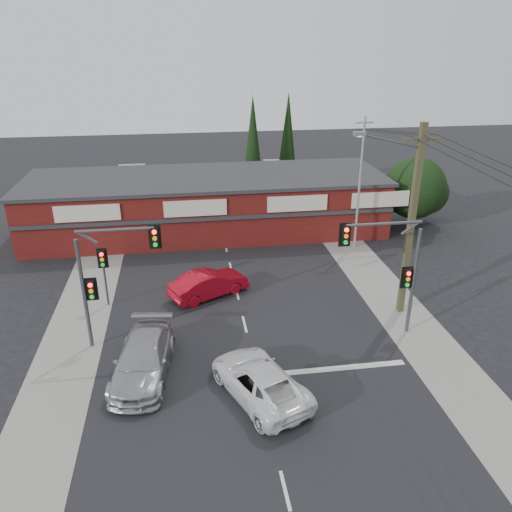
{
  "coord_description": "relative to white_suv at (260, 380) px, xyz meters",
  "views": [
    {
      "loc": [
        -2.7,
        -19.14,
        13.59
      ],
      "look_at": [
        0.62,
        3.0,
        3.75
      ],
      "focal_mm": 35.0,
      "sensor_mm": 36.0,
      "label": 1
    }
  ],
  "objects": [
    {
      "name": "ground",
      "position": [
        0.09,
        2.74,
        -0.73
      ],
      "size": [
        120.0,
        120.0,
        0.0
      ],
      "primitive_type": "plane",
      "color": "black",
      "rests_on": "ground"
    },
    {
      "name": "utility_pole",
      "position": [
        8.46,
        5.73,
        4.67
      ],
      "size": [
        4.38,
        0.59,
        10.0
      ],
      "color": "#4C452B",
      "rests_on": "ground"
    },
    {
      "name": "steel_pole",
      "position": [
        9.09,
        14.74,
        3.98
      ],
      "size": [
        1.2,
        0.16,
        9.0
      ],
      "color": "gray",
      "rests_on": "ground"
    },
    {
      "name": "power_lines",
      "position": [
        8.57,
        0.27,
        8.32
      ],
      "size": [
        2.01,
        29.0,
        1.22
      ],
      "color": "black",
      "rests_on": "ground"
    },
    {
      "name": "road_strip",
      "position": [
        0.09,
        7.74,
        -0.72
      ],
      "size": [
        14.0,
        70.0,
        0.01
      ],
      "primitive_type": "cube",
      "color": "black",
      "rests_on": "ground"
    },
    {
      "name": "white_suv",
      "position": [
        0.0,
        0.0,
        0.0
      ],
      "size": [
        4.23,
        5.75,
        1.45
      ],
      "primitive_type": "imported",
      "rotation": [
        0.0,
        0.0,
        3.54
      ],
      "color": "white",
      "rests_on": "ground"
    },
    {
      "name": "traffic_mast_right",
      "position": [
        6.95,
        3.75,
        3.22
      ],
      "size": [
        3.96,
        0.27,
        5.97
      ],
      "color": "#47494C",
      "rests_on": "ground"
    },
    {
      "name": "pedestal_signal",
      "position": [
        -7.11,
        8.75,
        1.68
      ],
      "size": [
        0.55,
        0.27,
        3.38
      ],
      "color": "#47494C",
      "rests_on": "ground"
    },
    {
      "name": "shop_building",
      "position": [
        -0.9,
        19.73,
        1.41
      ],
      "size": [
        27.3,
        8.4,
        4.22
      ],
      "color": "#4D110F",
      "rests_on": "ground"
    },
    {
      "name": "conifer_near",
      "position": [
        3.59,
        26.74,
        4.75
      ],
      "size": [
        1.8,
        1.8,
        9.25
      ],
      "color": "#2D2116",
      "rests_on": "ground"
    },
    {
      "name": "verge_right",
      "position": [
        8.59,
        7.74,
        -0.72
      ],
      "size": [
        3.0,
        70.0,
        0.02
      ],
      "primitive_type": "cube",
      "color": "gray",
      "rests_on": "ground"
    },
    {
      "name": "silver_suv",
      "position": [
        -4.79,
        2.09,
        0.08
      ],
      "size": [
        2.96,
        5.78,
        1.61
      ],
      "primitive_type": "imported",
      "rotation": [
        0.0,
        0.0,
        -0.13
      ],
      "color": "#A9ABAE",
      "rests_on": "ground"
    },
    {
      "name": "traffic_mast_left",
      "position": [
        -6.33,
        4.75,
        3.2
      ],
      "size": [
        3.77,
        0.27,
        5.97
      ],
      "color": "#47494C",
      "rests_on": "ground"
    },
    {
      "name": "lane_dashes",
      "position": [
        0.09,
        5.57,
        -0.71
      ],
      "size": [
        0.12,
        43.26,
        0.01
      ],
      "color": "silver",
      "rests_on": "ground"
    },
    {
      "name": "conifer_far",
      "position": [
        7.09,
        28.74,
        4.75
      ],
      "size": [
        1.8,
        1.8,
        9.25
      ],
      "color": "#2D2116",
      "rests_on": "ground"
    },
    {
      "name": "verge_left",
      "position": [
        -8.41,
        7.74,
        -0.72
      ],
      "size": [
        3.0,
        70.0,
        0.02
      ],
      "primitive_type": "cube",
      "color": "gray",
      "rests_on": "ground"
    },
    {
      "name": "tree_cluster",
      "position": [
        14.78,
        18.18,
        2.17
      ],
      "size": [
        5.9,
        5.1,
        5.5
      ],
      "color": "#2D2116",
      "rests_on": "ground"
    },
    {
      "name": "red_sedan",
      "position": [
        -1.51,
        9.0,
        0.03
      ],
      "size": [
        4.79,
        3.51,
        1.51
      ],
      "primitive_type": "imported",
      "rotation": [
        0.0,
        0.0,
        2.05
      ],
      "color": "#A50A18",
      "rests_on": "ground"
    },
    {
      "name": "stop_line",
      "position": [
        3.59,
        1.24,
        -0.71
      ],
      "size": [
        6.5,
        0.35,
        0.01
      ],
      "primitive_type": "cube",
      "color": "silver",
      "rests_on": "ground"
    }
  ]
}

